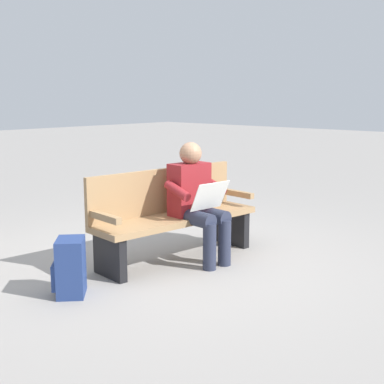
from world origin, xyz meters
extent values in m
plane|color=gray|center=(0.00, 0.00, 0.00)|extent=(40.00, 40.00, 0.00)
cube|color=#9E7A51|center=(0.00, 0.00, 0.42)|extent=(1.84, 0.66, 0.06)
cube|color=#9E7A51|center=(-0.02, -0.21, 0.68)|extent=(1.80, 0.23, 0.45)
cube|color=#9E7A51|center=(-0.85, 0.09, 0.57)|extent=(0.11, 0.48, 0.06)
cube|color=#9E7A51|center=(0.85, -0.09, 0.57)|extent=(0.11, 0.48, 0.06)
cube|color=black|center=(-0.80, 0.08, 0.20)|extent=(0.12, 0.44, 0.39)
cube|color=black|center=(0.80, -0.08, 0.20)|extent=(0.12, 0.44, 0.39)
cube|color=maroon|center=(-0.11, 0.06, 0.71)|extent=(0.42, 0.26, 0.52)
sphere|color=#A87A5B|center=(-0.11, 0.08, 1.07)|extent=(0.22, 0.22, 0.22)
cylinder|color=#282D42|center=(-0.19, 0.28, 0.47)|extent=(0.19, 0.43, 0.15)
cylinder|color=#282D42|center=(0.01, 0.26, 0.47)|extent=(0.19, 0.43, 0.15)
cylinder|color=#282D42|center=(-0.17, 0.47, 0.23)|extent=(0.13, 0.13, 0.45)
cylinder|color=#282D42|center=(0.03, 0.45, 0.23)|extent=(0.13, 0.13, 0.45)
cylinder|color=maroon|center=(-0.34, 0.19, 0.74)|extent=(0.12, 0.32, 0.18)
cylinder|color=maroon|center=(0.13, 0.14, 0.74)|extent=(0.12, 0.32, 0.18)
cube|color=silver|center=(-0.08, 0.36, 0.68)|extent=(0.41, 0.17, 0.27)
cube|color=navy|center=(1.28, 0.02, 0.24)|extent=(0.36, 0.36, 0.48)
cube|color=navy|center=(1.38, -0.07, 0.17)|extent=(0.17, 0.18, 0.22)
camera|label=1|loc=(3.67, 3.53, 1.63)|focal=49.09mm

